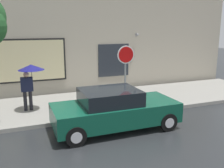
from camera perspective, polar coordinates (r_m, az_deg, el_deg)
ground_plane at (r=8.89m, az=-2.46°, el=-10.58°), size 60.00×60.00×0.00m
sidewalk at (r=11.57m, az=-7.27°, el=-4.64°), size 20.00×4.00×0.15m
building_facade at (r=13.48m, az=-10.41°, el=12.41°), size 20.00×0.67×7.00m
parked_car at (r=8.82m, az=0.53°, el=-5.84°), size 4.34×1.90×1.44m
fire_hydrant at (r=10.30m, az=-7.22°, el=-4.29°), size 0.30×0.44×0.75m
pedestrian_with_umbrella at (r=10.68m, az=-18.11°, el=2.23°), size 1.04×1.04×1.90m
stop_sign at (r=10.60m, az=3.11°, el=4.55°), size 0.76×0.10×2.63m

